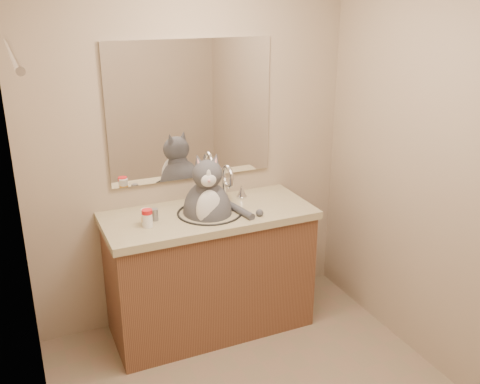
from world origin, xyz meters
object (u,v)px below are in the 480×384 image
pill_bottle_orange (146,218)px  cat (208,208)px  pill_bottle_redcap (147,218)px  grey_canister (154,215)px

pill_bottle_orange → cat: bearing=3.6°
pill_bottle_redcap → pill_bottle_orange: bearing=89.0°
cat → grey_canister: (-0.34, 0.03, 0.00)m
grey_canister → cat: bearing=-5.1°
cat → grey_canister: bearing=-170.1°
pill_bottle_redcap → grey_canister: (0.06, 0.08, -0.02)m
cat → grey_canister: 0.34m
cat → grey_canister: size_ratio=8.27×
cat → pill_bottle_orange: cat is taller
cat → pill_bottle_orange: (-0.40, -0.03, 0.01)m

